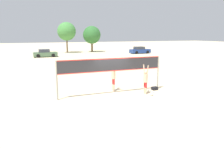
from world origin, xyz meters
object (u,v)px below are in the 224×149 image
Objects in this scene: parked_car_mid at (140,50)px; tree_right_cluster at (67,31)px; parked_car_near at (45,54)px; volleyball at (152,94)px; player_spiker at (146,79)px; volleyball_net at (112,67)px; player_blocker at (113,75)px; gear_bag at (155,88)px; tree_left_cluster at (92,35)px.

parked_car_mid is 16.79m from tree_right_cluster.
volleyball is at bearing -81.53° from parked_car_near.
tree_right_cluster is (-14.22, 7.94, 4.07)m from parked_car_mid.
player_spiker is 37.04m from tree_right_cluster.
volleyball_net is at bearing -85.93° from parked_car_near.
player_blocker is 9.98× the size of volleyball.
parked_car_near is 0.62× the size of tree_right_cluster.
volleyball is at bearing -92.02° from tree_right_cluster.
volleyball is 1.58m from gear_bag.
player_spiker reaches higher than volleyball.
gear_bag is 31.70m from parked_car_mid.
tree_right_cluster is (1.52, 36.82, 3.67)m from player_spiker.
tree_right_cluster is at bearing 84.15° from volleyball_net.
parked_car_near is at bearing -175.20° from player_blocker.
player_blocker is 0.37× the size of tree_left_cluster.
player_spiker is 0.92× the size of player_blocker.
player_blocker is 36.77m from tree_left_cluster.
player_spiker is 9.15× the size of volleyball.
player_spiker is at bearing 112.51° from volleyball.
volleyball is at bearing -29.63° from volleyball_net.
player_blocker reaches higher than volleyball.
player_blocker reaches higher than parked_car_near.
volleyball_net reaches higher than gear_bag.
tree_left_cluster is at bearing 133.00° from parked_car_mid.
tree_left_cluster reaches higher than player_spiker.
volleyball_net is 1.80× the size of parked_car_near.
volleyball_net is at bearing -95.85° from tree_right_cluster.
gear_bag is 0.06× the size of tree_right_cluster.
tree_right_cluster reaches higher than tree_left_cluster.
tree_left_cluster reaches higher than player_blocker.
parked_car_near is 14.49m from tree_left_cluster.
tree_left_cluster is (6.21, 36.38, 3.84)m from gear_bag.
player_blocker is at bearing -84.95° from parked_car_near.
player_spiker reaches higher than gear_bag.
parked_car_mid is at bearing -29.17° from tree_right_cluster.
player_spiker is (2.16, -0.85, -0.83)m from volleyball_net.
player_spiker is at bearing -120.97° from parked_car_mid.
gear_bag is at bearing -99.69° from tree_left_cluster.
volleyball is at bearing -157.49° from player_spiker.
player_blocker is 27.40m from parked_car_near.
tree_right_cluster is (3.69, 35.98, 2.84)m from volleyball_net.
player_spiker is at bearing -92.37° from tree_right_cluster.
tree_left_cluster is at bearing 79.10° from volleyball.
gear_bag is (1.03, 1.20, 0.00)m from volleyball.
volleyball_net is 18.05× the size of gear_bag.
player_blocker reaches higher than player_spiker.
parked_car_near is 0.70× the size of tree_left_cluster.
player_spiker is 32.90m from parked_car_mid.
tree_left_cluster reaches higher than parked_car_mid.
player_blocker reaches higher than parked_car_mid.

